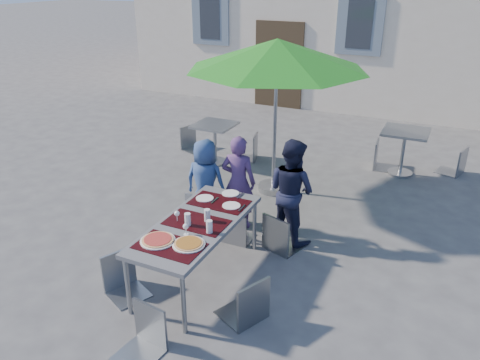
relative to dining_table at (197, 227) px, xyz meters
The scene contains 22 objects.
ground 0.72m from the dining_table, 77.81° to the left, with size 90.00×90.00×0.00m, color #464749.
dining_table is the anchor object (origin of this frame).
pizza_near_left 0.56m from the dining_table, 106.99° to the right, with size 0.37×0.37×0.03m.
pizza_near_right 0.49m from the dining_table, 69.36° to the right, with size 0.34×0.34×0.03m.
glassware 0.16m from the dining_table, 53.42° to the right, with size 0.52×0.42×0.15m.
place_settings 0.64m from the dining_table, 90.03° to the left, with size 0.65×0.52×0.01m.
child_0 1.40m from the dining_table, 115.30° to the left, with size 0.61×0.40×1.25m, color navy.
child_1 1.36m from the dining_table, 95.17° to the left, with size 0.49×0.32×1.35m, color #523368.
child_2 1.49m from the dining_table, 63.78° to the left, with size 0.69×0.40×1.42m, color #171A32.
chair_0 1.19m from the dining_table, 116.48° to the left, with size 0.50×0.50×1.01m.
chair_1 0.95m from the dining_table, 87.03° to the left, with size 0.38×0.39×0.85m.
chair_2 1.19m from the dining_table, 56.48° to the left, with size 0.54×0.54×0.96m.
chair_3 0.88m from the dining_table, 137.18° to the right, with size 0.54×0.53×0.91m.
chair_4 0.94m from the dining_table, 27.21° to the right, with size 0.57×0.57×0.96m.
chair_5 1.25m from the dining_table, 84.59° to the right, with size 0.44×0.45×0.90m.
patio_umbrella 3.05m from the dining_table, 92.28° to the left, with size 2.77×2.77×2.45m.
cafe_table_0 3.68m from the dining_table, 115.06° to the left, with size 0.71×0.71×0.76m.
bg_chair_l_0 4.45m from the dining_table, 121.94° to the left, with size 0.51×0.51×0.90m.
bg_chair_r_0 3.91m from the dining_table, 105.29° to the left, with size 0.52×0.51×0.95m.
cafe_table_1 4.60m from the dining_table, 68.18° to the left, with size 0.76×0.76×0.82m.
bg_chair_l_1 4.61m from the dining_table, 73.15° to the left, with size 0.47×0.46×0.97m.
bg_chair_r_1 5.37m from the dining_table, 61.09° to the left, with size 0.52×0.52×0.93m.
Camera 1 is at (2.39, -4.13, 3.35)m, focal length 35.00 mm.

